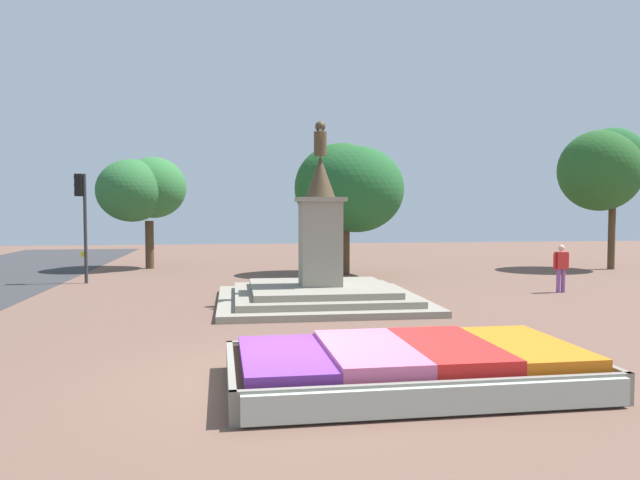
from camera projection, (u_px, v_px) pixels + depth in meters
The scene contains 8 objects.
ground_plane at pixel (288, 381), 9.82m from camera, with size 74.20×74.20×0.00m, color brown.
flower_planter at pixel (411, 367), 9.54m from camera, with size 5.58×3.20×0.64m.
statue_monument at pixel (320, 278), 17.74m from camera, with size 5.75×5.75×5.16m.
traffic_light_far_corner at pixel (82, 208), 22.30m from camera, with size 0.41×0.29×3.93m.
pedestrian_near_planter at pixel (561, 265), 19.97m from camera, with size 0.57×0.27×1.54m.
park_tree_far_left at pixel (142, 189), 27.66m from camera, with size 3.83×3.87×4.98m.
park_tree_behind_statue at pixel (347, 189), 25.23m from camera, with size 4.30×4.55×5.36m.
park_tree_far_right at pixel (604, 168), 27.36m from camera, with size 3.83×3.62×6.22m.
Camera 1 is at (-0.83, -9.67, 2.74)m, focal length 35.00 mm.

